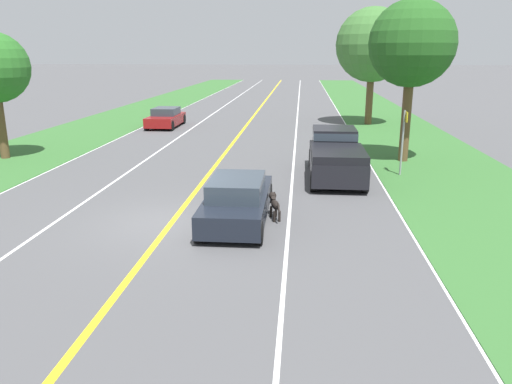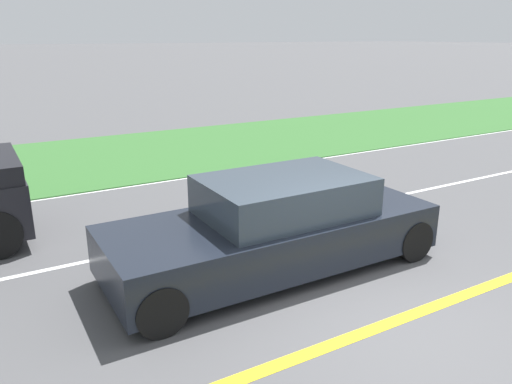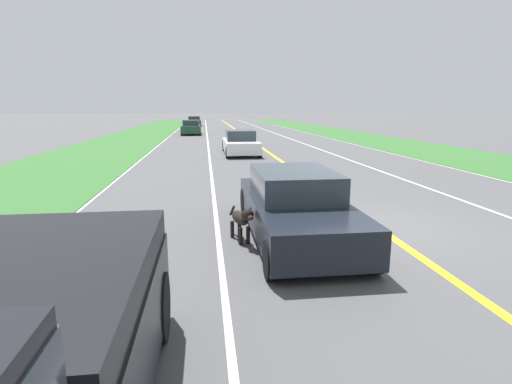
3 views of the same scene
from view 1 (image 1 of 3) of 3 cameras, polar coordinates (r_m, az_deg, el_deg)
The scene contains 12 objects.
ground_plane at distance 15.22m, azimuth -9.57°, elevation -3.41°, with size 400.00×400.00×0.00m, color #4C4C4F.
centre_divider_line at distance 15.22m, azimuth -9.57°, elevation -3.40°, with size 0.18×160.00×0.01m, color yellow.
lane_edge_line_right at distance 15.09m, azimuth 17.18°, elevation -4.07°, with size 0.14×160.00×0.01m, color white.
lane_dash_same_dir at distance 14.74m, azimuth 3.74°, elevation -3.84°, with size 0.10×160.00×0.01m, color white.
lane_dash_oncoming at distance 16.44m, azimuth -21.48°, elevation -2.85°, with size 0.10×160.00×0.01m, color white.
ego_car at distance 15.04m, azimuth -2.14°, elevation -0.92°, with size 1.84×4.74×1.35m.
dog at distance 15.23m, azimuth 2.14°, elevation -1.31°, with size 0.45×1.20×0.77m.
pickup_truck at distance 20.58m, azimuth 9.09°, elevation 4.27°, with size 2.09×5.34×1.81m.
oncoming_car at distance 34.92m, azimuth -10.28°, elevation 8.33°, with size 1.88×4.22×1.29m.
roadside_tree_right_near at distance 23.91m, azimuth 17.40°, elevation 15.79°, with size 3.82×3.82×7.21m.
roadside_tree_right_far at distance 36.12m, azimuth 13.19°, elevation 16.02°, with size 4.98×4.98×7.91m.
street_sign at distance 21.20m, azimuth 16.49°, elevation 6.24°, with size 0.11×0.64×2.69m.
Camera 1 is at (3.79, -13.90, 4.92)m, focal length 35.00 mm.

